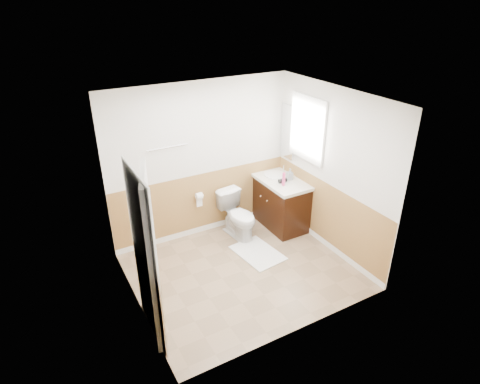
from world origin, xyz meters
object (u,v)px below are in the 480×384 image
toilet (239,215)px  bath_mat (258,253)px  lotion_bottle (284,179)px  vanity_cabinet (279,202)px  soap_dispenser (290,174)px

toilet → bath_mat: size_ratio=0.93×
bath_mat → lotion_bottle: lotion_bottle is taller
vanity_cabinet → soap_dispenser: 0.57m
toilet → soap_dispenser: 1.08m
lotion_bottle → soap_dispenser: (0.22, 0.14, -0.02)m
vanity_cabinet → bath_mat: bearing=-141.8°
lotion_bottle → bath_mat: bearing=-151.7°
toilet → bath_mat: (-0.00, -0.61, -0.36)m
toilet → lotion_bottle: 0.94m
soap_dispenser → bath_mat: bearing=-150.6°
toilet → vanity_cabinet: bearing=-5.9°
vanity_cabinet → lotion_bottle: bearing=-111.7°
toilet → vanity_cabinet: size_ratio=0.68×
bath_mat → lotion_bottle: size_ratio=3.64×
toilet → bath_mat: 0.71m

